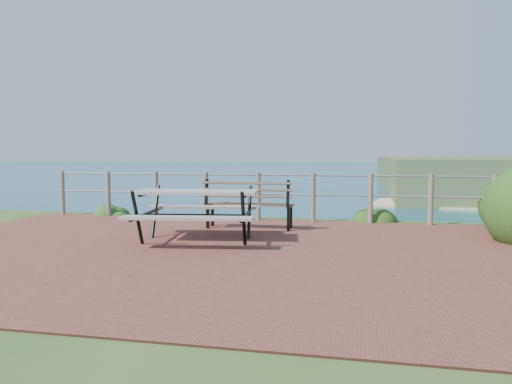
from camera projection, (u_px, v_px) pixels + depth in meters
ground at (211, 251)px, 7.25m from camera, size 10.00×7.00×0.12m
ocean at (359, 157)px, 202.15m from camera, size 1200.00×1200.00×0.00m
safety_railing at (258, 194)px, 10.47m from camera, size 9.40×0.10×1.00m
picnic_table at (196, 210)px, 7.89m from camera, size 2.01×1.66×0.81m
park_bench at (249, 197)px, 9.28m from camera, size 1.65×0.42×0.93m
shrub_lip_west at (117, 215)px, 11.53m from camera, size 0.76×0.76×0.49m
shrub_lip_east at (375, 222)px, 10.38m from camera, size 0.69×0.69×0.40m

